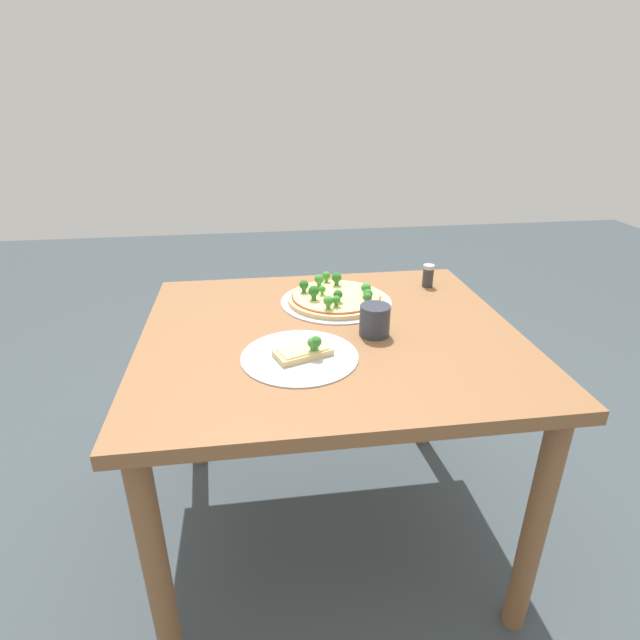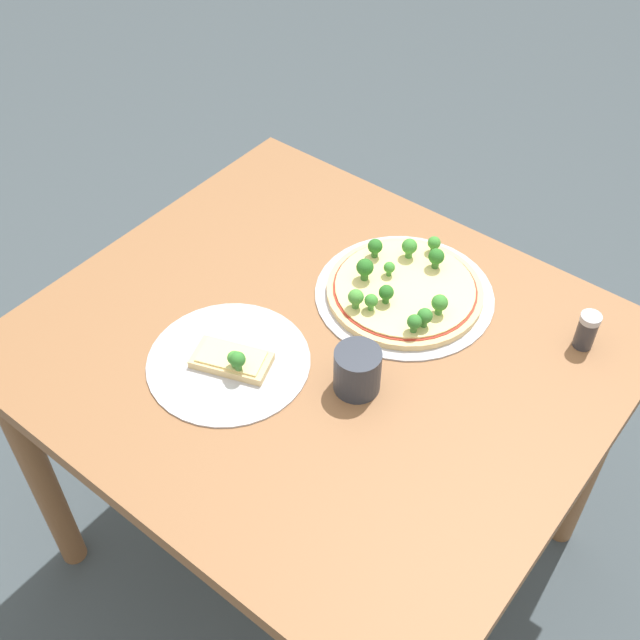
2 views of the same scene
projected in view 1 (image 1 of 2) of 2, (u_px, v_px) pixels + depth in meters
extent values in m
plane|color=#3D474C|center=(328.00, 526.00, 1.72)|extent=(8.00, 8.00, 0.00)
cube|color=brown|center=(330.00, 336.00, 1.42)|extent=(1.05, 0.93, 0.04)
cylinder|color=brown|center=(157.00, 573.00, 1.15)|extent=(0.06, 0.06, 0.72)
cylinder|color=brown|center=(535.00, 528.00, 1.27)|extent=(0.06, 0.06, 0.72)
cylinder|color=brown|center=(191.00, 385.00, 1.88)|extent=(0.06, 0.06, 0.72)
cylinder|color=brown|center=(428.00, 368.00, 2.00)|extent=(0.06, 0.06, 0.72)
cylinder|color=#B7B7BC|center=(336.00, 301.00, 1.60)|extent=(0.36, 0.36, 0.00)
cylinder|color=#E5C17F|center=(336.00, 299.00, 1.60)|extent=(0.31, 0.31, 0.01)
cylinder|color=#A82D1E|center=(336.00, 296.00, 1.59)|extent=(0.29, 0.29, 0.00)
cylinder|color=#EFD684|center=(336.00, 296.00, 1.59)|extent=(0.28, 0.28, 0.00)
sphere|color=#286B23|center=(304.00, 285.00, 1.60)|extent=(0.03, 0.03, 0.03)
cylinder|color=#37742D|center=(304.00, 290.00, 1.61)|extent=(0.01, 0.01, 0.01)
sphere|color=#337A2D|center=(368.00, 294.00, 1.53)|extent=(0.03, 0.03, 0.03)
cylinder|color=#3F8136|center=(368.00, 300.00, 1.54)|extent=(0.01, 0.01, 0.01)
sphere|color=#479338|center=(328.00, 301.00, 1.48)|extent=(0.03, 0.03, 0.03)
cylinder|color=#51973E|center=(328.00, 307.00, 1.49)|extent=(0.01, 0.01, 0.01)
sphere|color=#3D8933|center=(319.00, 279.00, 1.64)|extent=(0.03, 0.03, 0.03)
cylinder|color=#488E3A|center=(319.00, 285.00, 1.65)|extent=(0.01, 0.01, 0.01)
sphere|color=#3D8933|center=(336.00, 300.00, 1.50)|extent=(0.03, 0.03, 0.03)
cylinder|color=#488E3A|center=(336.00, 305.00, 1.50)|extent=(0.01, 0.01, 0.01)
sphere|color=#3D8933|center=(322.00, 289.00, 1.58)|extent=(0.02, 0.02, 0.02)
cylinder|color=#488E3A|center=(322.00, 293.00, 1.59)|extent=(0.01, 0.01, 0.01)
sphere|color=#286B23|center=(338.00, 294.00, 1.53)|extent=(0.03, 0.03, 0.03)
cylinder|color=#37742D|center=(338.00, 300.00, 1.53)|extent=(0.01, 0.01, 0.01)
sphere|color=#337A2D|center=(367.00, 297.00, 1.51)|extent=(0.03, 0.03, 0.03)
cylinder|color=#3F8136|center=(367.00, 303.00, 1.52)|extent=(0.01, 0.01, 0.01)
sphere|color=#286B23|center=(314.00, 291.00, 1.54)|extent=(0.03, 0.03, 0.03)
cylinder|color=#37742D|center=(314.00, 298.00, 1.55)|extent=(0.02, 0.02, 0.02)
sphere|color=#286B23|center=(337.00, 277.00, 1.66)|extent=(0.03, 0.03, 0.03)
cylinder|color=#37742D|center=(337.00, 283.00, 1.67)|extent=(0.01, 0.01, 0.01)
sphere|color=#3D8933|center=(326.00, 275.00, 1.69)|extent=(0.03, 0.03, 0.03)
cylinder|color=#488E3A|center=(326.00, 280.00, 1.70)|extent=(0.01, 0.01, 0.01)
sphere|color=#3D8933|center=(366.00, 288.00, 1.57)|extent=(0.03, 0.03, 0.03)
cylinder|color=#488E3A|center=(366.00, 294.00, 1.58)|extent=(0.01, 0.01, 0.01)
cylinder|color=#B7B7BC|center=(300.00, 356.00, 1.27)|extent=(0.30, 0.30, 0.00)
cube|color=#E5C17F|center=(303.00, 353.00, 1.27)|extent=(0.16, 0.12, 0.02)
cube|color=#EFD684|center=(303.00, 349.00, 1.26)|extent=(0.13, 0.10, 0.00)
sphere|color=#3D8933|center=(312.00, 343.00, 1.24)|extent=(0.03, 0.03, 0.03)
cylinder|color=#488E3A|center=(312.00, 348.00, 1.25)|extent=(0.01, 0.01, 0.01)
sphere|color=#337A2D|center=(316.00, 341.00, 1.24)|extent=(0.03, 0.03, 0.03)
cylinder|color=#3F8136|center=(316.00, 348.00, 1.25)|extent=(0.01, 0.01, 0.01)
cylinder|color=#2D333D|center=(375.00, 320.00, 1.37)|extent=(0.08, 0.08, 0.09)
cylinder|color=#333338|center=(428.00, 278.00, 1.72)|extent=(0.04, 0.04, 0.06)
cylinder|color=#B2B2B7|center=(429.00, 267.00, 1.70)|extent=(0.04, 0.04, 0.01)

